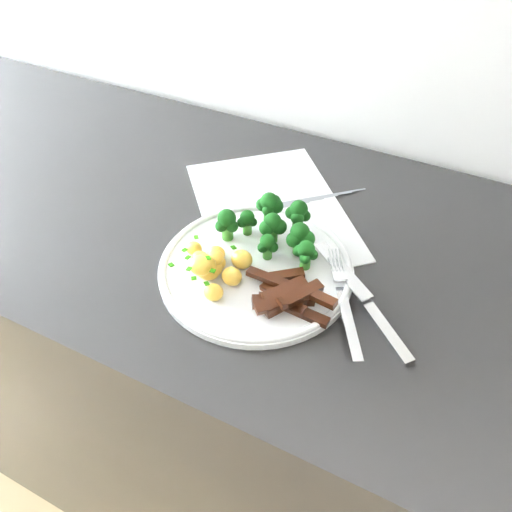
{
  "coord_description": "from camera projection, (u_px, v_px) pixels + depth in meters",
  "views": [
    {
      "loc": [
        0.13,
        1.13,
        1.45
      ],
      "look_at": [
        -0.1,
        1.59,
        0.95
      ],
      "focal_mm": 36.07,
      "sensor_mm": 36.0,
      "label": 1
    }
  ],
  "objects": [
    {
      "name": "recipe_paper",
      "position": [
        271.0,
        209.0,
        0.84
      ],
      "size": [
        0.38,
        0.39,
        0.0
      ],
      "color": "silver",
      "rests_on": "counter"
    },
    {
      "name": "plate",
      "position": [
        256.0,
        267.0,
        0.73
      ],
      "size": [
        0.28,
        0.28,
        0.02
      ],
      "color": "white",
      "rests_on": "counter"
    },
    {
      "name": "potatoes",
      "position": [
        212.0,
        266.0,
        0.71
      ],
      "size": [
        0.1,
        0.1,
        0.04
      ],
      "color": "gold",
      "rests_on": "plate"
    },
    {
      "name": "fork",
      "position": [
        345.0,
        305.0,
        0.67
      ],
      "size": [
        0.11,
        0.18,
        0.02
      ],
      "color": "silver",
      "rests_on": "plate"
    },
    {
      "name": "beef_strips",
      "position": [
        288.0,
        296.0,
        0.67
      ],
      "size": [
        0.13,
        0.11,
        0.03
      ],
      "color": "black",
      "rests_on": "plate"
    },
    {
      "name": "counter",
      "position": [
        303.0,
        416.0,
        1.08
      ],
      "size": [
        2.46,
        0.62,
        0.92
      ],
      "color": "black",
      "rests_on": "ground"
    },
    {
      "name": "broccoli",
      "position": [
        277.0,
        225.0,
        0.74
      ],
      "size": [
        0.16,
        0.1,
        0.06
      ],
      "color": "#29611B",
      "rests_on": "plate"
    },
    {
      "name": "knife",
      "position": [
        372.0,
        312.0,
        0.67
      ],
      "size": [
        0.19,
        0.16,
        0.02
      ],
      "color": "silver",
      "rests_on": "plate"
    }
  ]
}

